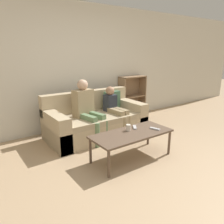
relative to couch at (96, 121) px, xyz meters
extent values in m
plane|color=tan|center=(-0.10, -1.58, -0.29)|extent=(22.00, 22.00, 0.00)
cube|color=beige|center=(-0.10, 0.73, 1.01)|extent=(12.00, 0.06, 2.60)
cube|color=tan|center=(-0.01, -0.04, -0.12)|extent=(1.91, 0.94, 0.34)
cube|color=tan|center=(-0.01, -0.13, 0.11)|extent=(1.47, 0.76, 0.10)
cube|color=tan|center=(-0.01, 0.34, 0.36)|extent=(1.91, 0.18, 0.41)
cube|color=tan|center=(-0.85, -0.04, 0.01)|extent=(0.22, 0.94, 0.60)
cube|color=tan|center=(0.84, -0.04, 0.01)|extent=(0.22, 0.94, 0.60)
cube|color=#4C7556|center=(0.53, 0.19, 0.34)|extent=(0.36, 0.12, 0.36)
cube|color=#8E7051|center=(1.07, 0.55, 0.23)|extent=(0.02, 0.28, 1.04)
cube|color=#8E7051|center=(1.75, 0.55, 0.23)|extent=(0.02, 0.28, 1.04)
cube|color=#8E7051|center=(1.41, 0.67, 0.23)|extent=(0.70, 0.02, 1.04)
cube|color=#8E7051|center=(1.41, 0.55, -0.28)|extent=(0.70, 0.28, 0.02)
cube|color=#8E7051|center=(1.41, 0.55, 0.25)|extent=(0.65, 0.28, 0.02)
cube|color=#8E7051|center=(1.41, 0.55, 0.74)|extent=(0.70, 0.28, 0.02)
cube|color=#232328|center=(1.11, 0.54, -0.11)|extent=(0.05, 0.22, 0.32)
cube|color=#B77542|center=(1.17, 0.54, -0.08)|extent=(0.07, 0.23, 0.37)
cube|color=#6699A8|center=(1.24, 0.53, -0.08)|extent=(0.05, 0.16, 0.37)
cube|color=red|center=(1.29, 0.53, -0.05)|extent=(0.04, 0.18, 0.42)
cube|color=#33519E|center=(1.35, 0.54, -0.07)|extent=(0.07, 0.23, 0.38)
cube|color=#B77542|center=(1.42, 0.53, -0.12)|extent=(0.06, 0.17, 0.28)
cylinder|color=brown|center=(-0.67, -1.42, -0.09)|extent=(0.04, 0.04, 0.40)
cylinder|color=brown|center=(0.53, -1.42, -0.09)|extent=(0.04, 0.04, 0.40)
cylinder|color=brown|center=(-0.67, -0.94, -0.09)|extent=(0.04, 0.04, 0.40)
cylinder|color=brown|center=(0.53, -0.94, -0.09)|extent=(0.04, 0.04, 0.40)
cube|color=brown|center=(-0.07, -1.18, 0.13)|extent=(1.28, 0.56, 0.03)
cylinder|color=#66845B|center=(-0.28, -0.51, -0.07)|extent=(0.10, 0.10, 0.44)
cylinder|color=#66845B|center=(-0.08, -0.47, -0.07)|extent=(0.10, 0.10, 0.44)
cube|color=#66845B|center=(-0.32, -0.27, 0.20)|extent=(0.17, 0.43, 0.09)
cube|color=#66845B|center=(-0.12, -0.23, 0.20)|extent=(0.17, 0.43, 0.09)
cube|color=#9E8966|center=(-0.27, 0.00, 0.41)|extent=(0.41, 0.27, 0.51)
sphere|color=#D1A889|center=(-0.27, 0.00, 0.75)|extent=(0.20, 0.20, 0.20)
cylinder|color=#9E8966|center=(0.33, -0.49, -0.07)|extent=(0.10, 0.10, 0.44)
cylinder|color=#9E8966|center=(0.45, -0.48, -0.07)|extent=(0.10, 0.10, 0.44)
cube|color=#9E8966|center=(0.31, -0.24, 0.20)|extent=(0.13, 0.42, 0.09)
cube|color=#9E8966|center=(0.43, -0.23, 0.20)|extent=(0.13, 0.42, 0.09)
cube|color=#282D38|center=(0.35, 0.01, 0.32)|extent=(0.23, 0.22, 0.34)
sphere|color=#A87A5B|center=(0.35, 0.01, 0.57)|extent=(0.18, 0.18, 0.18)
cylinder|color=silver|center=(-0.05, -1.07, 0.19)|extent=(0.07, 0.07, 0.10)
cube|color=#B7B7BC|center=(0.33, -1.28, 0.15)|extent=(0.09, 0.18, 0.02)
cube|color=#B7B7BC|center=(0.11, -1.04, 0.15)|extent=(0.14, 0.17, 0.02)
camera|label=1|loc=(-2.13, -3.55, 1.35)|focal=35.00mm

